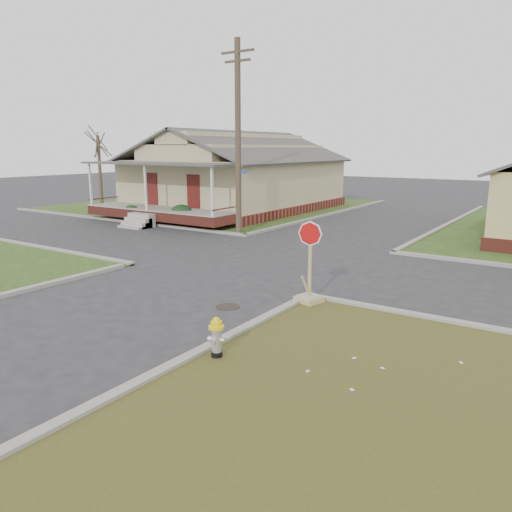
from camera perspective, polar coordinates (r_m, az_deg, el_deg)
The scene contains 11 objects.
ground at distance 15.04m, azimuth -8.81°, elevation -3.83°, with size 120.00×120.00×0.00m, color #2A292C.
verge_far_left at distance 36.83m, azimuth -4.86°, elevation 5.81°, with size 19.00×19.00×0.05m, color #254117.
curbs at distance 18.90m, azimuth 1.46°, elevation -0.37°, with size 80.00×40.00×0.12m, color gray, non-canonical shape.
manhole at distance 13.32m, azimuth -3.23°, elevation -5.80°, with size 0.64×0.64×0.01m, color black.
corner_house at distance 33.78m, azimuth -2.31°, elevation 9.10°, with size 10.10×15.50×5.30m.
utility_pole at distance 24.03m, azimuth -2.07°, elevation 13.51°, with size 1.80×0.28×9.00m.
tree_far_left at distance 35.90m, azimuth -17.40°, elevation 9.10°, with size 0.22×0.22×4.90m, color #3F3124.
fire_hydrant at distance 10.03m, azimuth -4.54°, elevation -8.98°, with size 0.31×0.31×0.82m.
stop_sign at distance 13.50m, azimuth 6.12°, elevation -3.29°, with size 0.63×0.61×2.21m.
hedge_left at distance 29.12m, azimuth -14.00°, elevation 4.81°, with size 1.28×1.05×0.98m, color #133619.
hedge_right at distance 27.41m, azimuth -8.50°, elevation 4.71°, with size 1.43×1.17×1.09m, color #133619.
Camera 1 is at (9.84, -10.60, 4.13)m, focal length 35.00 mm.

